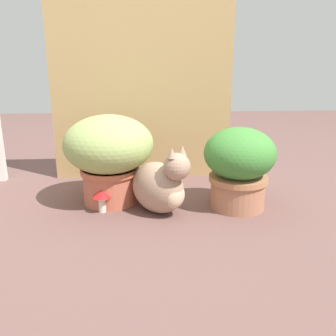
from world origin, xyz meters
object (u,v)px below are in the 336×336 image
grass_planter (109,153)px  mushroom_ornament_red (102,196)px  cat (161,186)px  leafy_planter (239,165)px

grass_planter → mushroom_ornament_red: (-0.03, -0.12, -0.16)m
grass_planter → cat: size_ratio=1.13×
grass_planter → leafy_planter: (0.57, -0.10, -0.04)m
mushroom_ornament_red → leafy_planter: bearing=1.4°
leafy_planter → cat: leafy_planter is taller
mushroom_ornament_red → cat: bearing=-5.5°
grass_planter → leafy_planter: 0.58m
cat → mushroom_ornament_red: size_ratio=3.48×
grass_planter → cat: grass_planter is taller
grass_planter → leafy_planter: bearing=-10.3°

